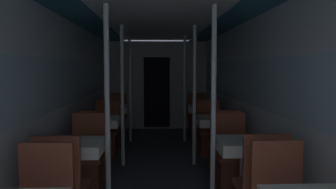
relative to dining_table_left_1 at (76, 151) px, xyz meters
The scene contains 26 objects.
wall_left 1.18m from the dining_table_left_1, 109.66° to the left, with size 0.05×9.44×2.16m.
wall_right 2.41m from the dining_table_left_1, 25.47° to the left, with size 0.05×9.44×2.16m.
ceiling_panel 2.06m from the dining_table_left_1, 48.95° to the left, with size 2.51×9.44×0.07m.
bulkhead_far 4.80m from the dining_table_left_1, 79.31° to the left, with size 2.45×0.09×2.16m.
dining_table_left_1 is the anchor object (origin of this frame).
chair_left_far_1 0.64m from the dining_table_left_1, 90.00° to the left, with size 0.40×0.40×0.95m.
support_pole_left_1 0.55m from the dining_table_left_1, ahead, with size 0.06×0.06×2.16m.
dining_table_left_2 1.61m from the dining_table_left_1, 90.00° to the left, with size 0.57×0.57×0.75m.
chair_left_near_2 1.14m from the dining_table_left_1, 90.00° to the left, with size 0.40×0.40×0.95m.
chair_left_far_2 2.17m from the dining_table_left_1, 90.00° to the left, with size 0.40×0.40×0.95m.
support_pole_left_2 1.70m from the dining_table_left_1, 78.34° to the left, with size 0.06×0.06×2.16m.
dining_table_left_3 3.23m from the dining_table_left_1, 90.00° to the left, with size 0.57×0.57×0.75m.
chair_left_near_3 2.72m from the dining_table_left_1, 90.00° to the left, with size 0.40×0.40×0.95m.
chair_left_far_3 3.78m from the dining_table_left_1, 90.00° to the left, with size 0.40×0.40×0.95m.
support_pole_left_3 3.27m from the dining_table_left_1, 84.11° to the left, with size 0.06×0.06×2.16m.
dining_table_right_1 1.77m from the dining_table_left_1, ahead, with size 0.57×0.57×0.75m.
chair_right_far_1 1.88m from the dining_table_left_1, 16.67° to the left, with size 0.40×0.40×0.95m.
support_pole_right_1 1.50m from the dining_table_left_1, ahead, with size 0.06×0.06×2.16m.
dining_table_right_2 2.40m from the dining_table_left_1, 42.31° to the left, with size 0.57×0.57×0.75m.
chair_right_near_2 2.11m from the dining_table_left_1, 31.41° to the left, with size 0.40×0.40×0.95m.
chair_right_far_2 2.81m from the dining_table_left_1, 50.42° to the left, with size 0.40×0.40×0.95m.
support_pole_right_2 2.21m from the dining_table_left_1, 48.25° to the left, with size 0.06×0.06×2.16m.
dining_table_right_3 3.68m from the dining_table_left_1, 61.22° to the left, with size 0.57×0.57×0.75m.
chair_right_near_3 3.25m from the dining_table_left_1, 56.67° to the left, with size 0.40×0.40×0.95m.
chair_right_far_3 4.17m from the dining_table_left_1, 64.74° to the left, with size 0.40×0.40×0.95m.
support_pole_right_3 3.56m from the dining_table_left_1, 65.95° to the left, with size 0.06×0.06×2.16m.
Camera 1 is at (-0.07, -1.09, 1.51)m, focal length 35.00 mm.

